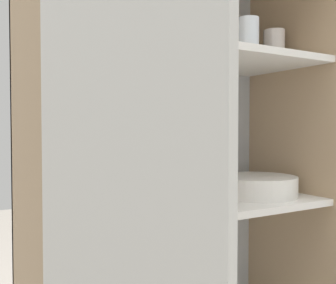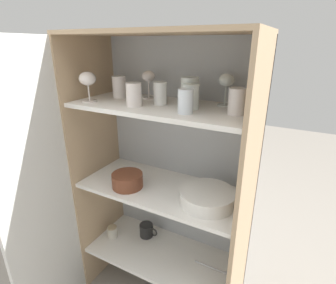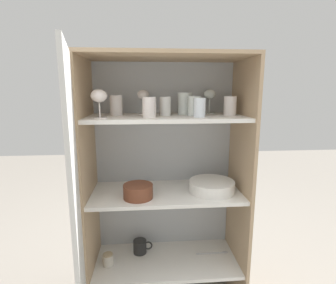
{
  "view_description": "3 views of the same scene",
  "coord_description": "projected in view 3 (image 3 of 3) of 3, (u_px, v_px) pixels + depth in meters",
  "views": [
    {
      "loc": [
        -0.6,
        -0.76,
        0.92
      ],
      "look_at": [
        -0.04,
        0.21,
        0.88
      ],
      "focal_mm": 42.0,
      "sensor_mm": 36.0,
      "label": 1
    },
    {
      "loc": [
        0.58,
        -0.83,
        1.4
      ],
      "look_at": [
        0.01,
        0.24,
        0.94
      ],
      "focal_mm": 28.0,
      "sensor_mm": 36.0,
      "label": 2
    },
    {
      "loc": [
        -0.1,
        -1.21,
        1.27
      ],
      "look_at": [
        0.01,
        0.21,
        0.99
      ],
      "focal_mm": 28.0,
      "sensor_mm": 36.0,
      "label": 3
    }
  ],
  "objects": [
    {
      "name": "cupboard_back_panel",
      "position": [
        164.0,
        179.0,
        1.67
      ],
      "size": [
        0.86,
        0.02,
        1.43
      ],
      "primitive_type": "cube",
      "color": "#B2B7BC",
      "rests_on": "ground_plane"
    },
    {
      "name": "cupboard_side_left",
      "position": [
        90.0,
        192.0,
        1.44
      ],
      "size": [
        0.02,
        0.41,
        1.43
      ],
      "primitive_type": "cube",
      "color": "tan",
      "rests_on": "ground_plane"
    },
    {
      "name": "cupboard_side_right",
      "position": [
        239.0,
        188.0,
        1.51
      ],
      "size": [
        0.02,
        0.41,
        1.43
      ],
      "primitive_type": "cube",
      "color": "tan",
      "rests_on": "ground_plane"
    },
    {
      "name": "cupboard_top_panel",
      "position": [
        166.0,
        56.0,
        1.34
      ],
      "size": [
        0.86,
        0.41,
        0.02
      ],
      "primitive_type": "cube",
      "color": "tan",
      "rests_on": "cupboard_side_left"
    },
    {
      "name": "shelf_board_lower",
      "position": [
        166.0,
        261.0,
        1.57
      ],
      "size": [
        0.83,
        0.37,
        0.02
      ],
      "primitive_type": "cube",
      "color": "white"
    },
    {
      "name": "shelf_board_middle",
      "position": [
        166.0,
        193.0,
        1.48
      ],
      "size": [
        0.83,
        0.37,
        0.02
      ],
      "primitive_type": "cube",
      "color": "white"
    },
    {
      "name": "shelf_board_upper",
      "position": [
        166.0,
        118.0,
        1.4
      ],
      "size": [
        0.83,
        0.37,
        0.02
      ],
      "primitive_type": "cube",
      "color": "white"
    },
    {
      "name": "cupboard_door",
      "position": [
        78.0,
        232.0,
        1.04
      ],
      "size": [
        0.11,
        0.42,
        1.43
      ],
      "color": "silver",
      "rests_on": "ground_plane"
    },
    {
      "name": "tumbler_glass_0",
      "position": [
        149.0,
        107.0,
        1.3
      ],
      "size": [
        0.07,
        0.07,
        0.1
      ],
      "color": "silver",
      "rests_on": "shelf_board_upper"
    },
    {
      "name": "tumbler_glass_1",
      "position": [
        185.0,
        104.0,
        1.46
      ],
      "size": [
        0.08,
        0.08,
        0.12
      ],
      "color": "white",
      "rests_on": "shelf_board_upper"
    },
    {
      "name": "tumbler_glass_2",
      "position": [
        230.0,
        106.0,
        1.4
      ],
      "size": [
        0.07,
        0.07,
        0.1
      ],
      "color": "silver",
      "rests_on": "shelf_board_upper"
    },
    {
      "name": "tumbler_glass_3",
      "position": [
        200.0,
        108.0,
        1.31
      ],
      "size": [
        0.06,
        0.06,
        0.1
      ],
      "color": "white",
      "rests_on": "shelf_board_upper"
    },
    {
      "name": "tumbler_glass_4",
      "position": [
        165.0,
        106.0,
        1.39
      ],
      "size": [
        0.06,
        0.06,
        0.1
      ],
      "color": "white",
      "rests_on": "shelf_board_upper"
    },
    {
      "name": "tumbler_glass_5",
      "position": [
        116.0,
        105.0,
        1.41
      ],
      "size": [
        0.07,
        0.07,
        0.11
      ],
      "color": "silver",
      "rests_on": "shelf_board_upper"
    },
    {
      "name": "tumbler_glass_6",
      "position": [
        194.0,
        106.0,
        1.39
      ],
      "size": [
        0.07,
        0.07,
        0.1
      ],
      "color": "white",
      "rests_on": "shelf_board_upper"
    },
    {
      "name": "wine_glass_0",
      "position": [
        99.0,
        97.0,
        1.25
      ],
      "size": [
        0.08,
        0.08,
        0.14
      ],
      "color": "silver",
      "rests_on": "shelf_board_upper"
    },
    {
      "name": "wine_glass_1",
      "position": [
        143.0,
        96.0,
        1.46
      ],
      "size": [
        0.07,
        0.07,
        0.14
      ],
      "color": "silver",
      "rests_on": "shelf_board_upper"
    },
    {
      "name": "wine_glass_2",
      "position": [
        210.0,
        96.0,
        1.51
      ],
      "size": [
        0.07,
        0.07,
        0.14
      ],
      "color": "white",
      "rests_on": "shelf_board_upper"
    },
    {
      "name": "plate_stack_white",
      "position": [
        212.0,
        186.0,
        1.47
      ],
      "size": [
        0.25,
        0.25,
        0.06
      ],
      "color": "white",
      "rests_on": "shelf_board_middle"
    },
    {
      "name": "mixing_bowl_large",
      "position": [
        138.0,
        191.0,
        1.38
      ],
      "size": [
        0.16,
        0.16,
        0.07
      ],
      "color": "brown",
      "rests_on": "shelf_board_middle"
    },
    {
      "name": "coffee_mug_primary",
      "position": [
        140.0,
        246.0,
        1.62
      ],
      "size": [
        0.12,
        0.08,
        0.08
      ],
      "color": "black",
      "rests_on": "shelf_board_lower"
    },
    {
      "name": "storage_jar",
      "position": [
        108.0,
        260.0,
        1.51
      ],
      "size": [
        0.06,
        0.06,
        0.07
      ],
      "color": "beige",
      "rests_on": "shelf_board_lower"
    },
    {
      "name": "serving_spoon",
      "position": [
        215.0,
        253.0,
        1.62
      ],
      "size": [
        0.2,
        0.02,
        0.01
      ],
      "color": "silver",
      "rests_on": "shelf_board_lower"
    }
  ]
}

